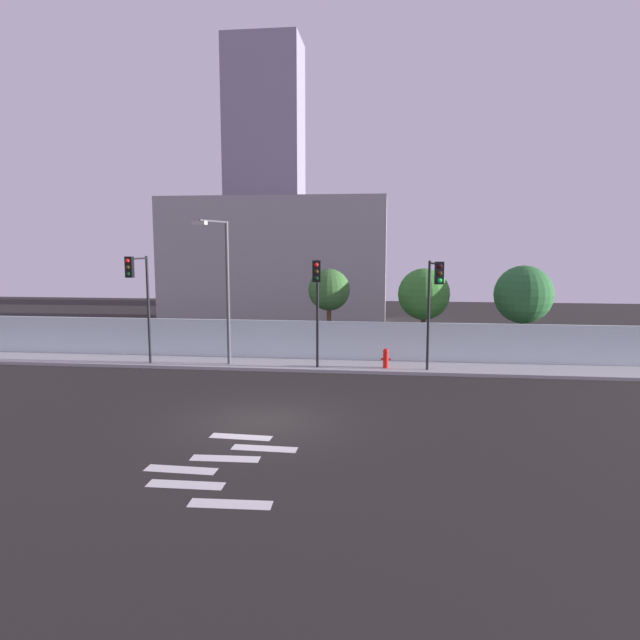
{
  "coord_description": "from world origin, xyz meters",
  "views": [
    {
      "loc": [
        3.89,
        -17.1,
        5.5
      ],
      "look_at": [
        1.08,
        6.5,
        2.39
      ],
      "focal_mm": 32.06,
      "sensor_mm": 36.0,
      "label": 1
    }
  ],
  "objects_px": {
    "street_lamp_curbside": "(224,279)",
    "fire_hydrant": "(386,357)",
    "traffic_light_left": "(434,292)",
    "roadside_tree_midright": "(523,295)",
    "roadside_tree_leftmost": "(329,290)",
    "traffic_light_center": "(317,290)",
    "traffic_light_right": "(139,286)",
    "roadside_tree_midleft": "(424,294)"
  },
  "relations": [
    {
      "from": "traffic_light_left",
      "to": "roadside_tree_midleft",
      "type": "bearing_deg",
      "value": 92.06
    },
    {
      "from": "traffic_light_right",
      "to": "roadside_tree_midleft",
      "type": "relative_size",
      "value": 1.11
    },
    {
      "from": "street_lamp_curbside",
      "to": "traffic_light_center",
      "type": "bearing_deg",
      "value": -6.31
    },
    {
      "from": "roadside_tree_midleft",
      "to": "traffic_light_right",
      "type": "bearing_deg",
      "value": -161.93
    },
    {
      "from": "street_lamp_curbside",
      "to": "fire_hydrant",
      "type": "bearing_deg",
      "value": 2.69
    },
    {
      "from": "traffic_light_left",
      "to": "roadside_tree_midleft",
      "type": "distance_m",
      "value": 4.25
    },
    {
      "from": "traffic_light_center",
      "to": "roadside_tree_leftmost",
      "type": "distance_m",
      "value": 4.02
    },
    {
      "from": "street_lamp_curbside",
      "to": "roadside_tree_leftmost",
      "type": "distance_m",
      "value": 5.63
    },
    {
      "from": "street_lamp_curbside",
      "to": "roadside_tree_midright",
      "type": "distance_m",
      "value": 14.11
    },
    {
      "from": "traffic_light_right",
      "to": "roadside_tree_midright",
      "type": "relative_size",
      "value": 1.07
    },
    {
      "from": "fire_hydrant",
      "to": "roadside_tree_leftmost",
      "type": "xyz_separation_m",
      "value": [
        -2.85,
        3.2,
        2.68
      ]
    },
    {
      "from": "traffic_light_center",
      "to": "roadside_tree_midright",
      "type": "height_order",
      "value": "traffic_light_center"
    },
    {
      "from": "roadside_tree_leftmost",
      "to": "roadside_tree_midright",
      "type": "xyz_separation_m",
      "value": [
        9.31,
        0.0,
        -0.12
      ]
    },
    {
      "from": "traffic_light_center",
      "to": "roadside_tree_leftmost",
      "type": "height_order",
      "value": "traffic_light_center"
    },
    {
      "from": "fire_hydrant",
      "to": "roadside_tree_midright",
      "type": "distance_m",
      "value": 7.65
    },
    {
      "from": "traffic_light_center",
      "to": "street_lamp_curbside",
      "type": "xyz_separation_m",
      "value": [
        -4.21,
        0.47,
        0.42
      ]
    },
    {
      "from": "roadside_tree_midleft",
      "to": "roadside_tree_midright",
      "type": "relative_size",
      "value": 0.97
    },
    {
      "from": "traffic_light_center",
      "to": "fire_hydrant",
      "type": "xyz_separation_m",
      "value": [
        2.96,
        0.8,
        -2.99
      ]
    },
    {
      "from": "fire_hydrant",
      "to": "roadside_tree_leftmost",
      "type": "bearing_deg",
      "value": 131.7
    },
    {
      "from": "traffic_light_left",
      "to": "roadside_tree_midright",
      "type": "bearing_deg",
      "value": 43.03
    },
    {
      "from": "traffic_light_center",
      "to": "fire_hydrant",
      "type": "relative_size",
      "value": 5.47
    },
    {
      "from": "roadside_tree_leftmost",
      "to": "traffic_light_center",
      "type": "bearing_deg",
      "value": -91.49
    },
    {
      "from": "roadside_tree_midright",
      "to": "traffic_light_right",
      "type": "bearing_deg",
      "value": -166.61
    },
    {
      "from": "roadside_tree_midleft",
      "to": "roadside_tree_midright",
      "type": "distance_m",
      "value": 4.68
    },
    {
      "from": "traffic_light_left",
      "to": "roadside_tree_midright",
      "type": "xyz_separation_m",
      "value": [
        4.53,
        4.22,
        -0.43
      ]
    },
    {
      "from": "traffic_light_left",
      "to": "roadside_tree_leftmost",
      "type": "height_order",
      "value": "traffic_light_left"
    },
    {
      "from": "traffic_light_left",
      "to": "traffic_light_center",
      "type": "xyz_separation_m",
      "value": [
        -4.89,
        0.22,
        -0.0
      ]
    },
    {
      "from": "traffic_light_center",
      "to": "street_lamp_curbside",
      "type": "height_order",
      "value": "street_lamp_curbside"
    },
    {
      "from": "roadside_tree_midleft",
      "to": "roadside_tree_leftmost",
      "type": "bearing_deg",
      "value": 180.0
    },
    {
      "from": "traffic_light_left",
      "to": "roadside_tree_midright",
      "type": "distance_m",
      "value": 6.21
    },
    {
      "from": "roadside_tree_midleft",
      "to": "roadside_tree_midright",
      "type": "height_order",
      "value": "roadside_tree_midright"
    },
    {
      "from": "roadside_tree_leftmost",
      "to": "traffic_light_left",
      "type": "bearing_deg",
      "value": -41.42
    },
    {
      "from": "traffic_light_left",
      "to": "traffic_light_right",
      "type": "height_order",
      "value": "traffic_light_right"
    },
    {
      "from": "roadside_tree_leftmost",
      "to": "roadside_tree_midright",
      "type": "bearing_deg",
      "value": 0.0
    },
    {
      "from": "traffic_light_center",
      "to": "roadside_tree_midleft",
      "type": "height_order",
      "value": "traffic_light_center"
    },
    {
      "from": "street_lamp_curbside",
      "to": "traffic_light_left",
      "type": "bearing_deg",
      "value": -4.32
    },
    {
      "from": "roadside_tree_leftmost",
      "to": "roadside_tree_midright",
      "type": "relative_size",
      "value": 0.96
    },
    {
      "from": "traffic_light_center",
      "to": "roadside_tree_midleft",
      "type": "distance_m",
      "value": 6.22
    },
    {
      "from": "traffic_light_right",
      "to": "roadside_tree_midleft",
      "type": "distance_m",
      "value": 13.3
    },
    {
      "from": "traffic_light_left",
      "to": "street_lamp_curbside",
      "type": "distance_m",
      "value": 9.14
    },
    {
      "from": "traffic_light_center",
      "to": "traffic_light_right",
      "type": "xyz_separation_m",
      "value": [
        -7.89,
        -0.12,
        0.11
      ]
    },
    {
      "from": "roadside_tree_midleft",
      "to": "traffic_light_center",
      "type": "bearing_deg",
      "value": -139.83
    }
  ]
}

